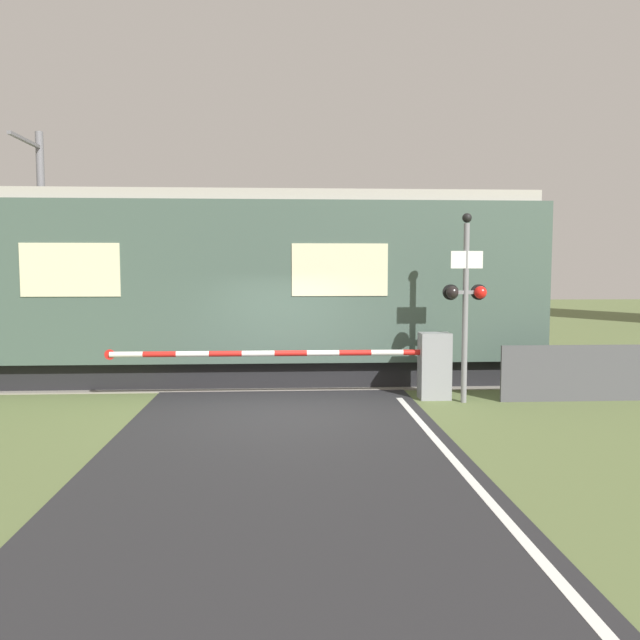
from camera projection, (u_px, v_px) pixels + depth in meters
ground_plane at (282, 412)px, 11.24m from camera, size 80.00×80.00×0.00m
track_bed at (283, 377)px, 14.67m from camera, size 36.00×3.20×0.13m
train at (95, 287)px, 14.26m from camera, size 19.99×3.20×4.24m
crossing_barrier at (406, 364)px, 12.30m from camera, size 6.73×0.44×1.32m
signal_post at (466, 296)px, 11.88m from camera, size 0.85×0.26×3.63m
catenary_pole at (42, 245)px, 16.31m from camera, size 0.20×1.90×6.12m
roadside_fence at (572, 373)px, 12.12m from camera, size 2.81×0.06×1.10m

